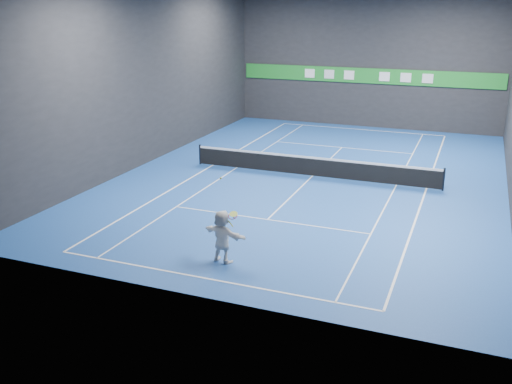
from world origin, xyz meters
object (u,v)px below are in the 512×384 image
at_px(player, 222,236).
at_px(tennis_ball, 221,178).
at_px(tennis_net, 313,166).
at_px(tennis_racket, 233,217).

xyz_separation_m(player, tennis_ball, (-0.05, 0.08, 1.97)).
bearing_deg(tennis_ball, player, -57.72).
xyz_separation_m(tennis_net, tennis_racket, (0.31, -10.52, 1.09)).
xyz_separation_m(player, tennis_net, (0.05, 10.57, -0.36)).
bearing_deg(player, tennis_ball, -42.48).
distance_m(player, tennis_racket, 0.81).
xyz_separation_m(player, tennis_racket, (0.36, 0.05, 0.73)).
relative_size(player, tennis_racket, 3.31).
distance_m(tennis_ball, tennis_racket, 1.31).
distance_m(tennis_ball, tennis_net, 10.74).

